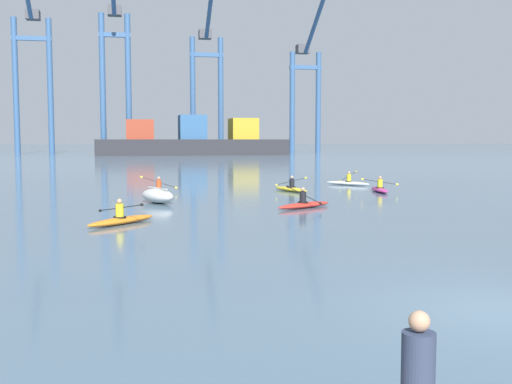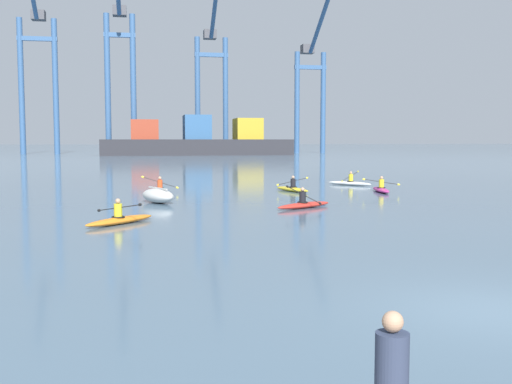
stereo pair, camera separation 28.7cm
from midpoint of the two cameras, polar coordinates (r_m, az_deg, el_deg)
name	(u,v)px [view 1 (the left image)]	position (r m, az deg, el deg)	size (l,w,h in m)	color
ground_plane	(507,310)	(12.34, 21.54, -10.13)	(800.00, 800.00, 0.00)	slate
container_barge	(193,142)	(124.71, -5.92, 4.63)	(37.58, 10.07, 7.96)	#28282D
gantry_crane_west	(32,64)	(139.36, -20.03, 11.02)	(8.10, 15.52, 38.00)	#335684
gantry_crane_west_mid	(115,61)	(131.49, -12.96, 11.74)	(6.37, 20.52, 37.02)	#335684
gantry_crane_east_mid	(207,75)	(140.34, -4.62, 10.77)	(7.50, 17.25, 35.97)	#335684
gantry_crane_east	(306,82)	(143.87, 4.60, 10.10)	(7.43, 18.91, 33.38)	#335684
capsized_dinghy	(158,196)	(30.81, -9.34, -0.35)	(2.10, 2.82, 0.76)	beige
kayak_white	(348,183)	(42.74, 8.28, 0.87)	(2.59, 3.03, 0.97)	silver
kayak_teal	(159,190)	(36.77, -9.18, 0.21)	(2.20, 3.45, 1.01)	teal
kayak_red	(304,204)	(28.23, 4.18, -1.13)	(3.18, 2.36, 1.01)	red
kayak_yellow	(291,188)	(37.23, 3.04, 0.33)	(2.17, 3.42, 0.95)	yellow
kayak_magenta	(380,189)	(37.49, 11.13, 0.27)	(2.25, 3.45, 0.95)	#C13384
kayak_orange	(121,219)	(23.39, -12.67, -2.49)	(2.73, 2.92, 0.95)	orange
seated_onlooker	(418,366)	(5.79, 13.34, -15.39)	(0.32, 0.30, 0.90)	#23283D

